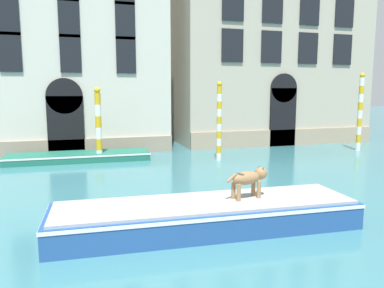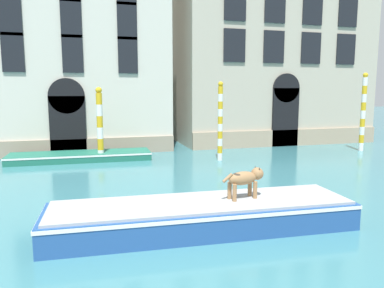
{
  "view_description": "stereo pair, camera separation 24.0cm",
  "coord_description": "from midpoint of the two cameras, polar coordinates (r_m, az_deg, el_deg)",
  "views": [
    {
      "loc": [
        -1.15,
        -2.57,
        3.28
      ],
      "look_at": [
        3.03,
        11.24,
        1.2
      ],
      "focal_mm": 35.0,
      "sensor_mm": 36.0,
      "label": 1
    },
    {
      "loc": [
        -0.92,
        -2.63,
        3.28
      ],
      "look_at": [
        3.03,
        11.24,
        1.2
      ],
      "focal_mm": 35.0,
      "sensor_mm": 36.0,
      "label": 2
    }
  ],
  "objects": [
    {
      "name": "dog_on_deck",
      "position": [
        9.15,
        7.96,
        -5.18
      ],
      "size": [
        1.12,
        0.45,
        0.75
      ],
      "rotation": [
        0.0,
        0.0,
        0.17
      ],
      "color": "#997047",
      "rests_on": "boat_foreground"
    },
    {
      "name": "palazzo_right",
      "position": [
        25.6,
        10.84,
        14.94
      ],
      "size": [
        11.97,
        6.13,
        12.71
      ],
      "color": "#B2A893",
      "rests_on": "ground_plane"
    },
    {
      "name": "boat_moored_near_palazzo",
      "position": [
        18.34,
        -17.15,
        -1.83
      ],
      "size": [
        6.51,
        1.89,
        0.38
      ],
      "rotation": [
        0.0,
        0.0,
        -0.02
      ],
      "color": "#1E6651",
      "rests_on": "ground_plane"
    },
    {
      "name": "mooring_pole_1",
      "position": [
        17.75,
        -14.44,
        2.95
      ],
      "size": [
        0.29,
        0.29,
        3.42
      ],
      "color": "white",
      "rests_on": "ground_plane"
    },
    {
      "name": "mooring_pole_2",
      "position": [
        17.48,
        3.76,
        3.51
      ],
      "size": [
        0.24,
        0.24,
        3.68
      ],
      "color": "white",
      "rests_on": "ground_plane"
    },
    {
      "name": "palazzo_left",
      "position": [
        22.75,
        -18.33,
        15.16
      ],
      "size": [
        10.04,
        6.13,
        12.41
      ],
      "color": "beige",
      "rests_on": "ground_plane"
    },
    {
      "name": "boat_foreground",
      "position": [
        9.02,
        1.44,
        -10.67
      ],
      "size": [
        7.32,
        2.23,
        0.68
      ],
      "rotation": [
        0.0,
        0.0,
        -0.05
      ],
      "color": "#234C8C",
      "rests_on": "ground_plane"
    },
    {
      "name": "mooring_pole_0",
      "position": [
        22.25,
        23.95,
        4.52
      ],
      "size": [
        0.27,
        0.27,
        4.2
      ],
      "color": "white",
      "rests_on": "ground_plane"
    }
  ]
}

